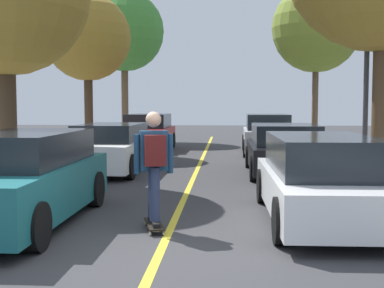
# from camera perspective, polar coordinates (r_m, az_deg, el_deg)

# --- Properties ---
(ground) EXTENTS (80.00, 80.00, 0.00)m
(ground) POSITION_cam_1_polar(r_m,az_deg,el_deg) (6.55, -3.71, -12.12)
(ground) COLOR #353538
(center_line) EXTENTS (0.12, 39.20, 0.01)m
(center_line) POSITION_cam_1_polar(r_m,az_deg,el_deg) (10.43, -0.82, -5.89)
(center_line) COLOR gold
(center_line) RESTS_ON ground
(parked_car_left_nearest) EXTENTS (1.82, 4.34, 1.42)m
(parked_car_left_nearest) POSITION_cam_1_polar(r_m,az_deg,el_deg) (8.53, -18.21, -3.63)
(parked_car_left_nearest) COLOR #196066
(parked_car_left_nearest) RESTS_ON ground
(parked_car_left_near) EXTENTS (1.93, 4.37, 1.32)m
(parked_car_left_near) POSITION_cam_1_polar(r_m,az_deg,el_deg) (14.55, -8.87, -0.42)
(parked_car_left_near) COLOR white
(parked_car_left_near) RESTS_ON ground
(parked_car_left_far) EXTENTS (1.93, 4.10, 1.47)m
(parked_car_left_far) POSITION_cam_1_polar(r_m,az_deg,el_deg) (21.27, -4.83, 1.27)
(parked_car_left_far) COLOR maroon
(parked_car_left_far) RESTS_ON ground
(parked_car_right_nearest) EXTENTS (1.89, 4.38, 1.36)m
(parked_car_right_nearest) POSITION_cam_1_polar(r_m,az_deg,el_deg) (8.59, 14.05, -3.68)
(parked_car_right_nearest) COLOR white
(parked_car_right_nearest) RESTS_ON ground
(parked_car_right_near) EXTENTS (1.94, 4.16, 1.33)m
(parked_car_right_near) POSITION_cam_1_polar(r_m,az_deg,el_deg) (14.03, 10.05, -0.62)
(parked_car_right_near) COLOR black
(parked_car_right_near) RESTS_ON ground
(parked_car_right_far) EXTENTS (1.91, 4.33, 1.49)m
(parked_car_right_far) POSITION_cam_1_polar(r_m,az_deg,el_deg) (19.78, 8.23, 1.01)
(parked_car_right_far) COLOR #B7B7BC
(parked_car_right_far) RESTS_ON ground
(street_tree_left_near) EXTENTS (3.19, 3.19, 5.77)m
(street_tree_left_near) POSITION_cam_1_polar(r_m,az_deg,el_deg) (19.94, -11.35, 11.29)
(street_tree_left_near) COLOR #3D2D1E
(street_tree_left_near) RESTS_ON sidewalk_left
(street_tree_left_far) EXTENTS (3.98, 3.98, 7.35)m
(street_tree_left_far) POSITION_cam_1_polar(r_m,az_deg,el_deg) (26.82, -7.42, 12.08)
(street_tree_left_far) COLOR brown
(street_tree_left_far) RESTS_ON sidewalk_left
(street_tree_right_near) EXTENTS (3.45, 3.45, 6.41)m
(street_tree_right_near) POSITION_cam_1_polar(r_m,az_deg,el_deg) (21.31, 13.44, 12.21)
(street_tree_right_near) COLOR brown
(street_tree_right_near) RESTS_ON sidewalk_right
(streetlamp) EXTENTS (0.36, 0.24, 6.01)m
(streetlamp) POSITION_cam_1_polar(r_m,az_deg,el_deg) (13.12, 18.64, 11.57)
(streetlamp) COLOR #38383D
(streetlamp) RESTS_ON sidewalk_right
(skateboard) EXTENTS (0.42, 0.87, 0.10)m
(skateboard) POSITION_cam_1_polar(r_m,az_deg,el_deg) (7.83, -4.17, -8.73)
(skateboard) COLOR black
(skateboard) RESTS_ON ground
(skateboarder) EXTENTS (0.58, 0.70, 1.65)m
(skateboarder) POSITION_cam_1_polar(r_m,az_deg,el_deg) (7.63, -4.18, -1.84)
(skateboarder) COLOR black
(skateboarder) RESTS_ON skateboard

